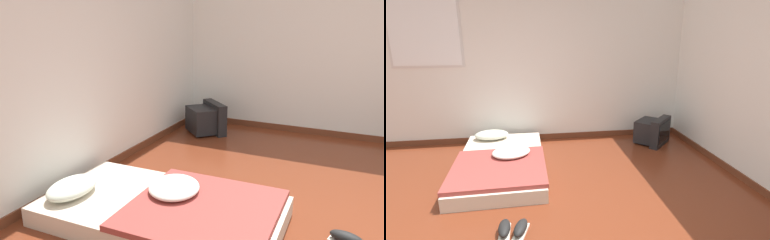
# 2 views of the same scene
# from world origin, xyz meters

# --- Properties ---
(wall_back) EXTENTS (7.91, 0.08, 2.60)m
(wall_back) POSITION_xyz_m (-0.02, 2.77, 1.30)
(wall_back) COLOR white
(wall_back) RESTS_ON ground_plane
(mattress_bed) EXTENTS (1.17, 2.02, 0.31)m
(mattress_bed) POSITION_xyz_m (-0.28, 1.60, 0.11)
(mattress_bed) COLOR beige
(mattress_bed) RESTS_ON ground_plane
(crt_tv) EXTENTS (0.68, 0.69, 0.45)m
(crt_tv) POSITION_xyz_m (2.15, 2.25, 0.21)
(crt_tv) COLOR black
(crt_tv) RESTS_ON ground_plane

